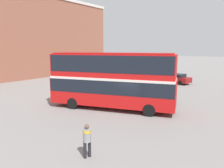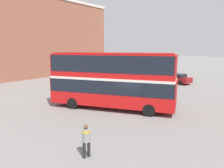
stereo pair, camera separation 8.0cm
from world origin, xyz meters
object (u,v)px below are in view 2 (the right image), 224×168
Objects in this scene: parked_car_kerb_near at (176,78)px; parked_car_side_street at (109,81)px; double_decker_bus at (112,77)px; pedestrian_foreground at (86,137)px.

parked_car_side_street reaches higher than parked_car_kerb_near.
double_decker_bus is 8.77m from pedestrian_foreground.
double_decker_bus is at bearing 104.05° from parked_car_kerb_near.
pedestrian_foreground is (4.06, -7.58, -1.72)m from double_decker_bus.
parked_car_kerb_near is at bearing 73.66° from double_decker_bus.
parked_car_kerb_near is (-4.40, 23.90, -0.26)m from pedestrian_foreground.
parked_car_side_street is (-6.37, 7.88, -1.93)m from double_decker_bus.
double_decker_bus is 6.56× the size of pedestrian_foreground.
parked_car_kerb_near is at bearing -129.37° from parked_car_side_street.
double_decker_bus is 2.33× the size of parked_car_kerb_near.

